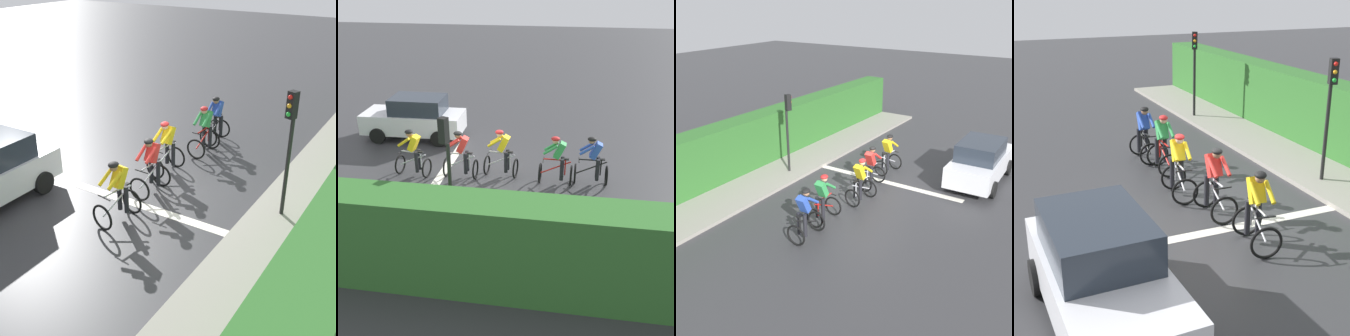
% 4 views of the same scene
% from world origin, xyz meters
% --- Properties ---
extents(ground_plane, '(80.00, 80.00, 0.00)m').
position_xyz_m(ground_plane, '(0.00, 0.00, 0.00)').
color(ground_plane, '#333335').
extents(sidewalk_kerb, '(2.80, 24.41, 0.12)m').
position_xyz_m(sidewalk_kerb, '(4.14, 2.00, 0.06)').
color(sidewalk_kerb, gray).
rests_on(sidewalk_kerb, ground).
extents(stone_wall_low, '(0.44, 24.41, 0.53)m').
position_xyz_m(stone_wall_low, '(5.04, 2.00, 0.27)').
color(stone_wall_low, tan).
rests_on(stone_wall_low, ground).
extents(hedge_wall, '(1.10, 24.41, 2.24)m').
position_xyz_m(hedge_wall, '(5.34, 2.00, 1.12)').
color(hedge_wall, '#2D6628').
rests_on(hedge_wall, ground).
extents(road_marking_stop_line, '(7.00, 0.30, 0.01)m').
position_xyz_m(road_marking_stop_line, '(0.00, -1.03, 0.00)').
color(road_marking_stop_line, silver).
rests_on(road_marking_stop_line, ground).
extents(cyclist_lead, '(0.69, 1.08, 1.66)m').
position_xyz_m(cyclist_lead, '(-0.22, 4.08, 0.80)').
color(cyclist_lead, black).
rests_on(cyclist_lead, ground).
extents(cyclist_second, '(0.71, 1.10, 1.66)m').
position_xyz_m(cyclist_second, '(-0.06, 2.93, 0.80)').
color(cyclist_second, black).
rests_on(cyclist_second, ground).
extents(cyclist_mid, '(0.79, 1.15, 1.66)m').
position_xyz_m(cyclist_mid, '(-0.36, 1.06, 0.80)').
color(cyclist_mid, black).
rests_on(cyclist_mid, ground).
extents(cyclist_fourth, '(0.71, 1.10, 1.66)m').
position_xyz_m(cyclist_fourth, '(-0.03, -0.28, 0.80)').
color(cyclist_fourth, black).
rests_on(cyclist_fourth, ground).
extents(cyclist_trailing, '(0.83, 1.17, 1.66)m').
position_xyz_m(cyclist_trailing, '(0.09, -1.92, 0.80)').
color(cyclist_trailing, black).
rests_on(cyclist_trailing, ground).
extents(car_white, '(1.96, 4.14, 1.76)m').
position_xyz_m(car_white, '(-3.40, -3.12, 0.87)').
color(car_white, silver).
rests_on(car_white, ground).
extents(traffic_light_near_crossing, '(0.25, 0.30, 3.34)m').
position_xyz_m(traffic_light_near_crossing, '(3.49, 0.33, 2.22)').
color(traffic_light_near_crossing, black).
rests_on(traffic_light_near_crossing, ground).
extents(traffic_light_far_junction, '(0.26, 0.30, 3.34)m').
position_xyz_m(traffic_light_far_junction, '(3.21, 8.02, 2.22)').
color(traffic_light_far_junction, black).
rests_on(traffic_light_far_junction, ground).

